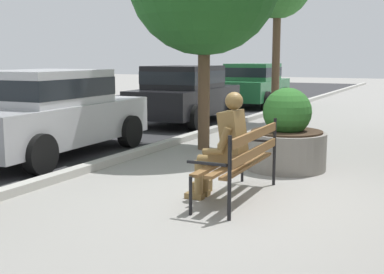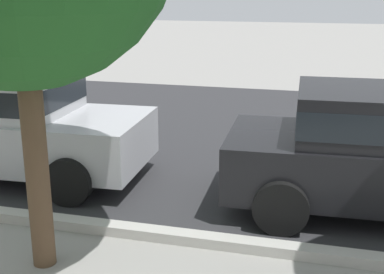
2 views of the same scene
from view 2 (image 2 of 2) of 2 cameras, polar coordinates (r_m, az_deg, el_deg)
street_surface at (r=11.40m, az=-14.58°, el=1.88°), size 60.00×9.00×0.01m
parked_car_silver at (r=8.08m, az=-20.00°, el=1.72°), size 4.17×2.07×1.56m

